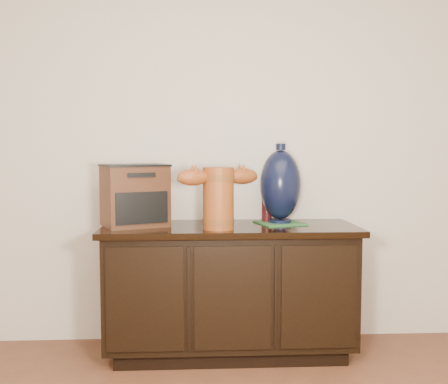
{
  "coord_description": "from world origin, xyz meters",
  "views": [
    {
      "loc": [
        -0.19,
        -0.76,
        1.18
      ],
      "look_at": [
        -0.04,
        2.18,
        0.95
      ],
      "focal_mm": 42.0,
      "sensor_mm": 36.0,
      "label": 1
    }
  ],
  "objects": [
    {
      "name": "lamp_base",
      "position": [
        0.3,
        2.29,
        0.98
      ],
      "size": [
        0.29,
        0.29,
        0.46
      ],
      "rotation": [
        0.0,
        0.0,
        0.26
      ],
      "color": "black",
      "rests_on": "green_mat"
    },
    {
      "name": "sideboard",
      "position": [
        0.0,
        2.23,
        0.39
      ],
      "size": [
        1.46,
        0.56,
        0.75
      ],
      "color": "black",
      "rests_on": "ground"
    },
    {
      "name": "spray_can",
      "position": [
        0.23,
        2.35,
        0.84
      ],
      "size": [
        0.06,
        0.06,
        0.18
      ],
      "color": "#560E14",
      "rests_on": "sideboard"
    },
    {
      "name": "terracotta_vessel",
      "position": [
        -0.07,
        2.1,
        0.95
      ],
      "size": [
        0.47,
        0.25,
        0.34
      ],
      "rotation": [
        0.0,
        0.0,
        0.37
      ],
      "color": "#93461A",
      "rests_on": "sideboard"
    },
    {
      "name": "tv_radio",
      "position": [
        -0.54,
        2.24,
        0.93
      ],
      "size": [
        0.43,
        0.4,
        0.35
      ],
      "rotation": [
        0.0,
        0.0,
        0.4
      ],
      "color": "#432110",
      "rests_on": "sideboard"
    },
    {
      "name": "green_mat",
      "position": [
        0.3,
        2.29,
        0.76
      ],
      "size": [
        0.31,
        0.31,
        0.01
      ],
      "primitive_type": "cube",
      "rotation": [
        0.0,
        0.0,
        0.26
      ],
      "color": "#2B5F2E",
      "rests_on": "sideboard"
    },
    {
      "name": "room",
      "position": [
        0.0,
        0.0,
        1.3
      ],
      "size": [
        5.0,
        5.0,
        5.0
      ],
      "color": "brown",
      "rests_on": "ground"
    }
  ]
}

